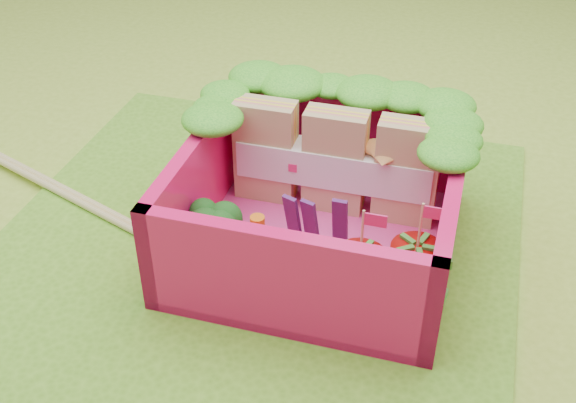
# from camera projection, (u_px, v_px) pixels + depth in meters

# --- Properties ---
(ground) EXTENTS (14.00, 14.00, 0.00)m
(ground) POSITION_uv_depth(u_px,v_px,m) (257.00, 242.00, 3.72)
(ground) COLOR #8EB232
(ground) RESTS_ON ground
(placemat) EXTENTS (2.60, 2.60, 0.03)m
(placemat) POSITION_uv_depth(u_px,v_px,m) (257.00, 240.00, 3.71)
(placemat) COLOR #61A324
(placemat) RESTS_ON ground
(bento_floor) EXTENTS (1.30, 1.30, 0.05)m
(bento_floor) POSITION_uv_depth(u_px,v_px,m) (319.00, 243.00, 3.63)
(bento_floor) COLOR #E0398C
(bento_floor) RESTS_ON placemat
(bento_box) EXTENTS (1.30, 1.30, 0.55)m
(bento_box) POSITION_uv_depth(u_px,v_px,m) (320.00, 203.00, 3.48)
(bento_box) COLOR #FA1560
(bento_box) RESTS_ON placemat
(lettuce_ruffle) EXTENTS (1.43, 0.76, 0.11)m
(lettuce_ruffle) POSITION_uv_depth(u_px,v_px,m) (343.00, 100.00, 3.63)
(lettuce_ruffle) COLOR #1C8A19
(lettuce_ruffle) RESTS_ON bento_box
(sandwich_stack) EXTENTS (1.06, 0.18, 0.56)m
(sandwich_stack) POSITION_uv_depth(u_px,v_px,m) (336.00, 162.00, 3.69)
(sandwich_stack) COLOR tan
(sandwich_stack) RESTS_ON bento_floor
(broccoli) EXTENTS (0.35, 0.35, 0.25)m
(broccoli) POSITION_uv_depth(u_px,v_px,m) (214.00, 227.00, 3.39)
(broccoli) COLOR #70A650
(broccoli) RESTS_ON bento_floor
(carrot_sticks) EXTENTS (0.15, 0.15, 0.28)m
(carrot_sticks) POSITION_uv_depth(u_px,v_px,m) (248.00, 246.00, 3.36)
(carrot_sticks) COLOR #DA6012
(carrot_sticks) RESTS_ON bento_floor
(purple_wedges) EXTENTS (0.28, 0.08, 0.38)m
(purple_wedges) POSITION_uv_depth(u_px,v_px,m) (315.00, 228.00, 3.37)
(purple_wedges) COLOR #3F1752
(purple_wedges) RESTS_ON bento_floor
(strawberry_left) EXTENTS (0.24, 0.24, 0.48)m
(strawberry_left) POSITION_uv_depth(u_px,v_px,m) (359.00, 275.00, 3.20)
(strawberry_left) COLOR red
(strawberry_left) RESTS_ON bento_floor
(strawberry_right) EXTENTS (0.24, 0.24, 0.48)m
(strawberry_right) POSITION_uv_depth(u_px,v_px,m) (415.00, 267.00, 3.25)
(strawberry_right) COLOR red
(strawberry_right) RESTS_ON bento_floor
(snap_peas) EXTENTS (0.59, 0.47, 0.05)m
(snap_peas) POSITION_uv_depth(u_px,v_px,m) (393.00, 277.00, 3.35)
(snap_peas) COLOR green
(snap_peas) RESTS_ON bento_floor
(chopsticks) EXTENTS (2.32, 0.89, 0.04)m
(chopsticks) POSITION_uv_depth(u_px,v_px,m) (67.00, 193.00, 3.99)
(chopsticks) COLOR tan
(chopsticks) RESTS_ON placemat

